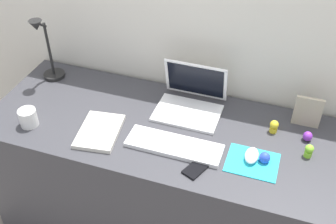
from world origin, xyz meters
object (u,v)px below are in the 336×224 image
toy_figurine_lime (309,151)px  notebook_pad (100,131)px  toy_figurine_blue (265,158)px  laptop (191,98)px  keyboard (174,146)px  desk_lamp (46,51)px  mouse (252,155)px  coffee_mug (28,118)px  cell_phone (197,167)px  toy_figurine_yellow (274,126)px  toy_figurine_purple (308,136)px  picture_frame (308,112)px

toy_figurine_lime → notebook_pad: bearing=-170.3°
notebook_pad → toy_figurine_blue: (0.71, 0.06, 0.02)m
laptop → keyboard: (0.01, -0.29, -0.04)m
laptop → desk_lamp: (-0.75, -0.01, 0.11)m
mouse → coffee_mug: size_ratio=1.16×
mouse → toy_figurine_lime: size_ratio=1.59×
laptop → toy_figurine_blue: bearing=-32.9°
cell_phone → toy_figurine_yellow: size_ratio=2.14×
toy_figurine_blue → toy_figurine_yellow: (0.01, 0.20, 0.01)m
mouse → cell_phone: (-0.20, -0.12, -0.02)m
notebook_pad → mouse: bearing=-3.1°
toy_figurine_yellow → mouse: bearing=-106.8°
laptop → notebook_pad: 0.45m
laptop → toy_figurine_blue: (0.39, -0.25, -0.03)m
laptop → toy_figurine_purple: size_ratio=6.73×
picture_frame → toy_figurine_yellow: bearing=-144.1°
laptop → desk_lamp: size_ratio=0.86×
keyboard → desk_lamp: (-0.76, 0.28, 0.16)m
keyboard → desk_lamp: size_ratio=1.17×
picture_frame → toy_figurine_blue: size_ratio=2.98×
toy_figurine_purple → toy_figurine_lime: bearing=-83.8°
coffee_mug → toy_figurine_yellow: bearing=16.5°
cell_phone → picture_frame: (0.38, 0.42, 0.07)m
toy_figurine_yellow → coffee_mug: bearing=-163.5°
laptop → coffee_mug: laptop is taller
toy_figurine_yellow → laptop: bearing=172.9°
keyboard → desk_lamp: bearing=159.8°
coffee_mug → toy_figurine_purple: size_ratio=1.85×
cell_phone → picture_frame: 0.57m
laptop → notebook_pad: laptop is taller
keyboard → notebook_pad: (-0.34, -0.02, 0.00)m
mouse → coffee_mug: coffee_mug is taller
notebook_pad → coffee_mug: (-0.32, -0.05, 0.03)m
desk_lamp → toy_figurine_lime: desk_lamp is taller
keyboard → picture_frame: 0.61m
cell_phone → picture_frame: picture_frame is taller
cell_phone → toy_figurine_yellow: 0.41m
cell_phone → toy_figurine_blue: bearing=48.8°
cell_phone → toy_figurine_blue: size_ratio=2.55×
laptop → toy_figurine_blue: laptop is taller
cell_phone → toy_figurine_yellow: (0.26, 0.32, 0.03)m
cell_phone → picture_frame: bearing=69.9°
toy_figurine_yellow → toy_figurine_purple: size_ratio=1.34×
mouse → notebook_pad: (-0.66, -0.06, -0.01)m
coffee_mug → toy_figurine_lime: size_ratio=1.37×
laptop → cell_phone: bearing=-69.6°
picture_frame → coffee_mug: picture_frame is taller
picture_frame → toy_figurine_lime: bearing=-81.7°
picture_frame → laptop: bearing=-175.2°
toy_figurine_lime → keyboard: bearing=-166.4°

